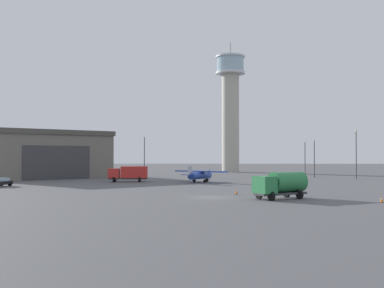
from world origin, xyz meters
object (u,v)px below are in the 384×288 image
at_px(light_post_east, 356,150).
at_px(traffic_cone_mid_apron, 236,192).
at_px(truck_box_red, 129,173).
at_px(traffic_cone_near_left, 382,199).
at_px(airplane_blue, 200,175).
at_px(light_post_centre, 314,155).
at_px(car_black, 0,182).
at_px(light_post_north, 305,155).
at_px(light_post_west, 144,153).
at_px(truck_fuel_tanker_green, 281,184).
at_px(control_tower, 230,104).

relative_size(light_post_east, traffic_cone_mid_apron, 15.23).
relative_size(truck_box_red, traffic_cone_mid_apron, 10.89).
relative_size(truck_box_red, traffic_cone_near_left, 11.37).
relative_size(airplane_blue, light_post_centre, 1.17).
height_order(airplane_blue, car_black, airplane_blue).
height_order(light_post_north, light_post_centre, light_post_centre).
relative_size(airplane_blue, light_post_west, 1.04).
xyz_separation_m(light_post_centre, traffic_cone_mid_apron, (-19.52, -41.98, -4.62)).
distance_m(airplane_blue, car_black, 32.84).
bearing_deg(light_post_west, truck_fuel_tanker_green, -66.86).
relative_size(light_post_north, traffic_cone_mid_apron, 12.43).
bearing_deg(truck_box_red, traffic_cone_near_left, 128.82).
bearing_deg(light_post_east, truck_box_red, -165.90).
height_order(truck_box_red, light_post_east, light_post_east).
xyz_separation_m(light_post_west, light_post_east, (45.02, -11.44, 0.43)).
height_order(light_post_east, traffic_cone_near_left, light_post_east).
height_order(light_post_centre, traffic_cone_near_left, light_post_centre).
bearing_deg(truck_box_red, car_black, 32.53).
bearing_deg(truck_box_red, airplane_blue, 169.51).
distance_m(airplane_blue, light_post_west, 27.80).
xyz_separation_m(control_tower, light_post_north, (16.02, -24.56, -14.60)).
bearing_deg(control_tower, light_post_west, -129.74).
xyz_separation_m(control_tower, light_post_west, (-21.30, -25.62, -14.06)).
distance_m(truck_fuel_tanker_green, light_post_east, 47.90).
xyz_separation_m(car_black, light_post_centre, (55.14, 30.06, 4.21)).
distance_m(control_tower, light_post_east, 46.07).
bearing_deg(truck_fuel_tanker_green, traffic_cone_mid_apron, -83.43).
xyz_separation_m(truck_box_red, car_black, (-17.66, -13.25, -0.85)).
distance_m(airplane_blue, light_post_east, 34.40).
bearing_deg(traffic_cone_mid_apron, light_post_west, 110.97).
relative_size(airplane_blue, light_post_north, 1.17).
xyz_separation_m(truck_fuel_tanker_green, light_post_east, (22.06, 42.31, 4.20)).
bearing_deg(control_tower, light_post_north, -56.88).
bearing_deg(light_post_west, truck_box_red, -89.06).
distance_m(light_post_north, traffic_cone_mid_apron, 52.64).
xyz_separation_m(truck_box_red, traffic_cone_near_left, (32.37, -34.51, -1.28)).
bearing_deg(light_post_centre, traffic_cone_mid_apron, -114.95).
bearing_deg(control_tower, airplane_blue, -99.11).
height_order(truck_box_red, car_black, truck_box_red).
xyz_separation_m(light_post_west, light_post_north, (37.32, 1.06, -0.54)).
distance_m(car_black, light_post_east, 67.14).
relative_size(truck_box_red, light_post_north, 0.88).
height_order(car_black, traffic_cone_mid_apron, car_black).
relative_size(car_black, traffic_cone_mid_apron, 6.60).
height_order(car_black, traffic_cone_near_left, car_black).
distance_m(truck_fuel_tanker_green, light_post_centre, 50.27).
bearing_deg(truck_box_red, traffic_cone_mid_apron, 121.17).
bearing_deg(car_black, light_post_centre, 132.39).
distance_m(control_tower, light_post_centre, 38.42).
bearing_deg(light_post_north, truck_box_red, -147.30).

